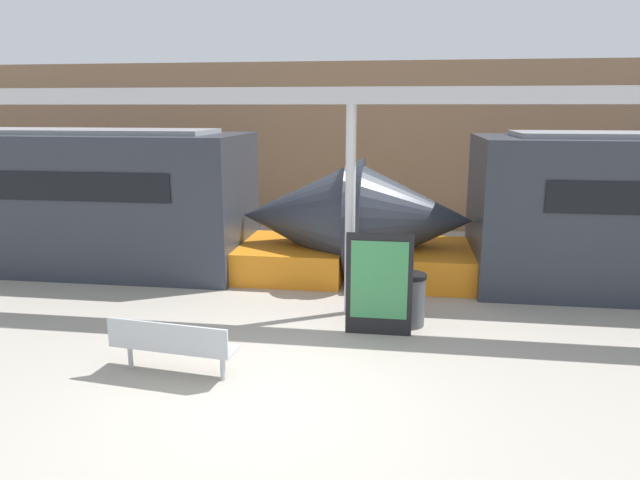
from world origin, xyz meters
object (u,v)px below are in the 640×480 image
(trash_bin, at_px, (408,299))
(poster_board, at_px, (379,284))
(train_right, at_px, (4,200))
(bench_near, at_px, (171,343))
(support_column_near, at_px, (350,213))

(trash_bin, relative_size, poster_board, 0.53)
(train_right, bearing_deg, trash_bin, -16.30)
(bench_near, xyz_separation_m, support_column_near, (2.21, 2.88, 1.37))
(trash_bin, xyz_separation_m, support_column_near, (-1.06, 0.43, 1.41))
(bench_near, xyz_separation_m, trash_bin, (3.27, 2.45, -0.04))
(trash_bin, distance_m, support_column_near, 1.81)
(train_right, distance_m, poster_board, 9.70)
(train_right, bearing_deg, poster_board, -20.01)
(train_right, height_order, bench_near, train_right)
(trash_bin, relative_size, support_column_near, 0.24)
(train_right, height_order, trash_bin, train_right)
(poster_board, bearing_deg, bench_near, -144.99)
(train_right, relative_size, trash_bin, 18.61)
(trash_bin, height_order, support_column_near, support_column_near)
(bench_near, bearing_deg, trash_bin, 43.52)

